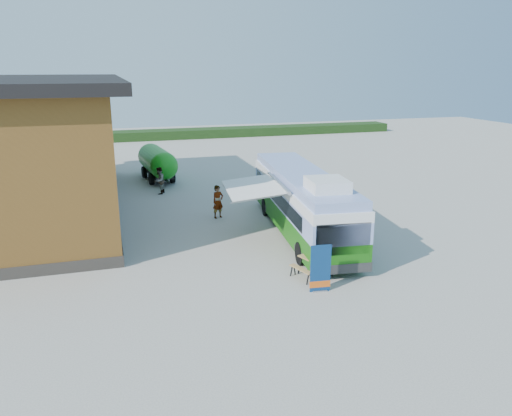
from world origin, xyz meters
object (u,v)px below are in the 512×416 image
object	(u,v)px
bus	(302,200)
person_a	(218,202)
slurry_tanker	(157,162)
banner	(320,273)
person_b	(159,181)
picnic_table	(312,263)

from	to	relation	value
bus	person_a	distance (m)	5.24
slurry_tanker	banner	bearing A→B (deg)	-86.52
bus	slurry_tanker	distance (m)	15.45
banner	slurry_tanker	distance (m)	21.15
person_b	slurry_tanker	world-z (taller)	slurry_tanker
banner	slurry_tanker	world-z (taller)	slurry_tanker
picnic_table	person_b	world-z (taller)	person_b
bus	person_b	world-z (taller)	bus
banner	slurry_tanker	size ratio (longest dim) A/B	0.28
bus	picnic_table	size ratio (longest dim) A/B	7.26
bus	banner	xyz separation A→B (m)	(-1.84, -6.40, -0.98)
person_a	slurry_tanker	xyz separation A→B (m)	(-2.16, 10.51, 0.47)
picnic_table	bus	bearing A→B (deg)	54.42
picnic_table	person_a	distance (m)	9.13
picnic_table	person_a	world-z (taller)	person_a
person_a	slurry_tanker	distance (m)	10.74
bus	banner	world-z (taller)	bus
bus	slurry_tanker	xyz separation A→B (m)	(-5.55, 14.42, -0.34)
person_a	person_b	size ratio (longest dim) A/B	1.03
picnic_table	person_a	size ratio (longest dim) A/B	0.90
person_a	person_b	world-z (taller)	person_a
bus	person_a	world-z (taller)	bus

